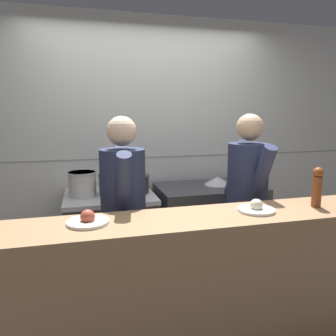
% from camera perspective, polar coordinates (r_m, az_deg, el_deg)
% --- Properties ---
extents(wall_back_tiled, '(8.00, 0.06, 2.60)m').
position_cam_1_polar(wall_back_tiled, '(3.51, -3.64, 4.36)').
color(wall_back_tiled, silver).
rests_on(wall_back_tiled, ground_plane).
extents(oven_range, '(0.83, 0.71, 0.86)m').
position_cam_1_polar(oven_range, '(3.27, -9.92, -11.87)').
color(oven_range, '#38383D').
rests_on(oven_range, ground_plane).
extents(prep_counter, '(1.05, 0.65, 0.88)m').
position_cam_1_polar(prep_counter, '(3.48, 7.12, -10.29)').
color(prep_counter, '#38383D').
rests_on(prep_counter, ground_plane).
extents(pass_counter, '(2.57, 0.45, 1.00)m').
position_cam_1_polar(pass_counter, '(2.28, 8.27, -20.19)').
color(pass_counter, '#93704C').
rests_on(pass_counter, ground_plane).
extents(stock_pot, '(0.26, 0.26, 0.23)m').
position_cam_1_polar(stock_pot, '(3.10, -14.70, -2.61)').
color(stock_pot, beige).
rests_on(stock_pot, oven_range).
extents(sauce_pot, '(0.26, 0.26, 0.20)m').
position_cam_1_polar(sauce_pot, '(3.07, -9.59, -2.83)').
color(sauce_pot, '#2D2D33').
rests_on(sauce_pot, oven_range).
extents(braising_pot, '(0.26, 0.26, 0.17)m').
position_cam_1_polar(braising_pot, '(3.14, -5.63, -2.68)').
color(braising_pot, '#2D2D33').
rests_on(braising_pot, oven_range).
extents(mixing_bowl_steel, '(0.28, 0.28, 0.08)m').
position_cam_1_polar(mixing_bowl_steel, '(3.44, 8.66, -2.16)').
color(mixing_bowl_steel, '#B7BABF').
rests_on(mixing_bowl_steel, prep_counter).
extents(plated_dish_main, '(0.24, 0.24, 0.08)m').
position_cam_1_polar(plated_dish_main, '(1.95, -13.79, -8.81)').
color(plated_dish_main, white).
rests_on(plated_dish_main, pass_counter).
extents(plated_dish_appetiser, '(0.24, 0.24, 0.08)m').
position_cam_1_polar(plated_dish_appetiser, '(2.19, 15.10, -6.77)').
color(plated_dish_appetiser, white).
rests_on(plated_dish_appetiser, pass_counter).
extents(pepper_mill, '(0.07, 0.07, 0.27)m').
position_cam_1_polar(pepper_mill, '(2.40, 24.55, -2.89)').
color(pepper_mill, brown).
rests_on(pepper_mill, pass_counter).
extents(chef_head_cook, '(0.35, 0.70, 1.60)m').
position_cam_1_polar(chef_head_cook, '(2.44, -7.74, -7.93)').
color(chef_head_cook, black).
rests_on(chef_head_cook, ground_plane).
extents(chef_sous, '(0.34, 0.70, 1.62)m').
position_cam_1_polar(chef_sous, '(2.78, 13.53, -5.73)').
color(chef_sous, black).
rests_on(chef_sous, ground_plane).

